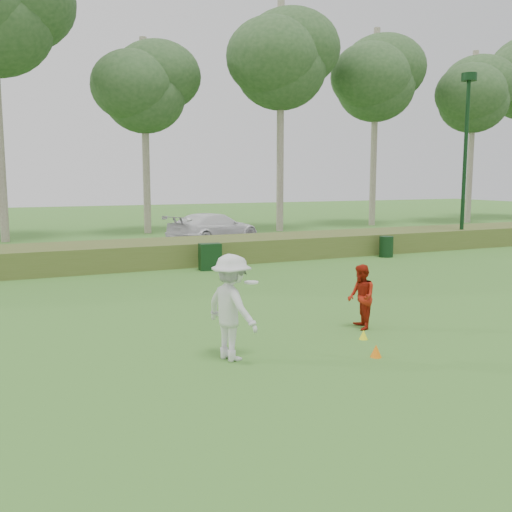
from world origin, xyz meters
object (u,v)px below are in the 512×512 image
lamp_post (466,130)px  trash_bin (386,247)px  cone_orange (376,351)px  player_red (361,297)px  cone_yellow (363,335)px  player_white (232,307)px  car_right (214,228)px  utility_cabinet (210,257)px

lamp_post → trash_bin: lamp_post is taller
cone_orange → trash_bin: bearing=52.2°
player_red → cone_yellow: bearing=-12.9°
player_white → trash_bin: 15.12m
lamp_post → cone_yellow: (-13.35, -11.08, -5.49)m
player_red → cone_orange: (-0.91, -1.84, -0.61)m
trash_bin → car_right: car_right is taller
utility_cabinet → cone_orange: bearing=-86.7°
car_right → trash_bin: bearing=-169.9°
player_red → car_right: 17.01m
lamp_post → cone_yellow: lamp_post is taller
cone_yellow → trash_bin: trash_bin is taller
cone_orange → car_right: bearing=79.3°
player_red → cone_yellow: 1.07m
player_white → car_right: (6.08, 17.63, -0.17)m
player_red → utility_cabinet: player_red is taller
cone_yellow → player_red: bearing=59.7°
player_red → utility_cabinet: bearing=-160.6°
player_red → utility_cabinet: (-0.32, 9.16, -0.24)m
car_right → lamp_post: bearing=-146.4°
lamp_post → trash_bin: 7.37m
player_white → car_right: 18.65m
trash_bin → lamp_post: bearing=11.1°
cone_orange → utility_cabinet: utility_cabinet is taller
lamp_post → car_right: size_ratio=1.55×
player_white → cone_yellow: size_ratio=9.92×
player_red → trash_bin: (7.74, 9.33, -0.29)m
player_white → cone_orange: size_ratio=8.27×
trash_bin → cone_yellow: bearing=-129.1°
utility_cabinet → trash_bin: bearing=7.6°
car_right → utility_cabinet: bearing=134.7°
lamp_post → player_white: 20.34m
player_red → utility_cabinet: 9.17m
lamp_post → player_red: 17.24m
cone_orange → cone_yellow: bearing=66.4°
cone_orange → trash_bin: size_ratio=0.27×
lamp_post → cone_orange: bearing=-138.6°
trash_bin → player_red: bearing=-129.7°
trash_bin → car_right: size_ratio=0.17×
utility_cabinet → lamp_post: bearing=11.5°
lamp_post → player_red: size_ratio=5.58×
utility_cabinet → car_right: car_right is taller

